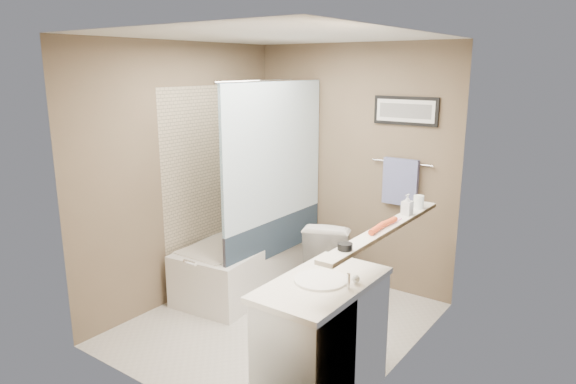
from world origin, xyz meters
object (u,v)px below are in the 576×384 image
Objects in this scene: hair_brush_front at (377,228)px; glass_jar at (419,202)px; candle_bowl_near at (345,247)px; bathtub at (244,263)px; soap_bottle at (407,205)px; toilet at (332,256)px; vanity at (322,344)px; hair_brush_back at (388,223)px.

glass_jar reaches higher than hair_brush_front.
glass_jar is at bearing 90.00° from candle_bowl_near.
bathtub is 2.03m from soap_bottle.
soap_bottle is at bearing 128.70° from toilet.
hair_brush_front is 0.49m from soap_bottle.
glass_jar is at bearing 90.00° from soap_bottle.
candle_bowl_near reaches higher than toilet.
hair_brush_front is 2.20× the size of glass_jar.
toilet is at bearing 120.18° from vanity.
bathtub is 2.12m from hair_brush_front.
glass_jar is at bearing 90.00° from hair_brush_back.
candle_bowl_near is (0.19, -0.06, 0.73)m from vanity.
soap_bottle is at bearing -90.00° from glass_jar.
vanity reaches higher than bathtub.
soap_bottle is (0.19, 0.85, 0.79)m from vanity.
vanity is 1.18m from soap_bottle.
glass_jar is (0.99, -0.39, 0.78)m from toilet.
soap_bottle is at bearing 90.00° from candle_bowl_near.
hair_brush_back is (0.00, 0.16, 0.00)m from hair_brush_front.
soap_bottle reaches higher than hair_brush_back.
hair_brush_front is at bearing -90.00° from glass_jar.
bathtub is 9.71× the size of soap_bottle.
soap_bottle reaches higher than candle_bowl_near.
glass_jar is (0.00, 0.55, 0.03)m from hair_brush_back.
bathtub is at bearing 172.87° from soap_bottle.
soap_bottle reaches higher than toilet.
hair_brush_front is (1.79, -0.71, 0.89)m from bathtub.
glass_jar is (0.00, 1.13, 0.03)m from candle_bowl_near.
candle_bowl_near reaches higher than bathtub.
hair_brush_front is at bearing -90.00° from soap_bottle.
glass_jar is 0.65× the size of soap_bottle.
candle_bowl_near reaches higher than vanity.
candle_bowl_near is at bearing -90.00° from soap_bottle.
vanity is at bearing -109.45° from hair_brush_back.
hair_brush_back reaches higher than bathtub.
candle_bowl_near is at bearing -38.94° from bathtub.
hair_brush_front is at bearing 112.49° from toilet.
bathtub is 0.89m from toilet.
bathtub is 2.29m from candle_bowl_near.
toilet is at bearing 148.31° from soap_bottle.
candle_bowl_near is 0.90× the size of glass_jar.
candle_bowl_near is 0.58× the size of soap_bottle.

